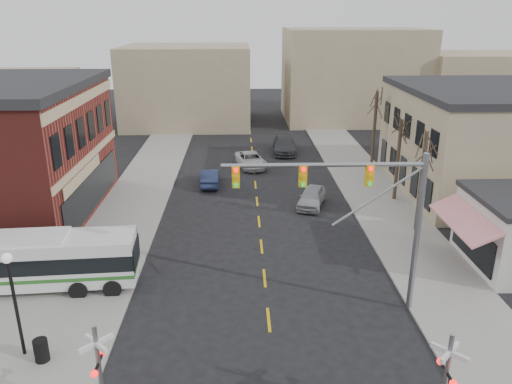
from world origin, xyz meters
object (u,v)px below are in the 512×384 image
at_px(traffic_signal_mast, 365,202).
at_px(car_c, 251,160).
at_px(street_lamp, 12,284).
at_px(trash_bin, 41,350).
at_px(car_b, 210,177).
at_px(transit_bus, 25,261).
at_px(rr_crossing_west, 113,375).
at_px(car_d, 284,145).
at_px(pedestrian_near, 94,272).
at_px(car_a, 312,197).
at_px(pedestrian_far, 82,256).

height_order(traffic_signal_mast, car_c, traffic_signal_mast).
xyz_separation_m(street_lamp, trash_bin, (0.94, -0.47, -2.87)).
bearing_deg(car_b, traffic_signal_mast, 111.62).
bearing_deg(transit_bus, street_lamp, -70.46).
distance_m(traffic_signal_mast, trash_bin, 15.38).
xyz_separation_m(rr_crossing_west, car_d, (9.19, 36.59, -1.14)).
distance_m(rr_crossing_west, pedestrian_near, 9.70).
bearing_deg(street_lamp, rr_crossing_west, -37.96).
distance_m(car_b, car_d, 12.69).
xyz_separation_m(transit_bus, street_lamp, (1.97, -5.55, 1.82)).
bearing_deg(pedestrian_near, car_a, -36.09).
distance_m(transit_bus, street_lamp, 6.17).
bearing_deg(street_lamp, pedestrian_far, 86.79).
bearing_deg(car_c, transit_bus, -132.55).
bearing_deg(rr_crossing_west, transit_bus, 126.06).
distance_m(traffic_signal_mast, rr_crossing_west, 12.84).
bearing_deg(car_b, pedestrian_near, 71.75).
relative_size(transit_bus, car_c, 2.34).
distance_m(rr_crossing_west, car_d, 37.74).
bearing_deg(car_b, car_c, -126.41).
height_order(transit_bus, pedestrian_near, transit_bus).
xyz_separation_m(pedestrian_near, pedestrian_far, (-1.20, 1.87, -0.03)).
distance_m(traffic_signal_mast, pedestrian_near, 14.37).
distance_m(transit_bus, car_c, 25.31).
height_order(street_lamp, car_b, street_lamp).
bearing_deg(trash_bin, car_b, 75.86).
relative_size(car_c, pedestrian_near, 2.55).
bearing_deg(rr_crossing_west, pedestrian_near, 109.28).
xyz_separation_m(transit_bus, rr_crossing_west, (6.77, -9.30, 0.29)).
relative_size(car_a, pedestrian_near, 2.19).
distance_m(traffic_signal_mast, pedestrian_far, 15.89).
bearing_deg(trash_bin, traffic_signal_mast, 14.13).
distance_m(car_d, pedestrian_near, 30.13).
distance_m(street_lamp, car_b, 23.60).
xyz_separation_m(traffic_signal_mast, car_c, (-4.69, 24.57, -5.01)).
relative_size(car_a, car_c, 0.86).
relative_size(rr_crossing_west, pedestrian_far, 2.97).
xyz_separation_m(rr_crossing_west, pedestrian_near, (-3.19, 9.12, -0.88)).
bearing_deg(car_a, car_b, 165.63).
bearing_deg(car_c, car_a, -80.55).
bearing_deg(trash_bin, street_lamp, 153.75).
bearing_deg(trash_bin, car_d, 68.62).
height_order(car_a, pedestrian_near, pedestrian_near).
bearing_deg(car_d, rr_crossing_west, -100.99).
bearing_deg(trash_bin, car_c, 71.53).
height_order(traffic_signal_mast, trash_bin, traffic_signal_mast).
xyz_separation_m(traffic_signal_mast, pedestrian_near, (-13.41, 2.30, -4.61)).
distance_m(rr_crossing_west, street_lamp, 6.27).
bearing_deg(traffic_signal_mast, car_b, 113.21).
xyz_separation_m(street_lamp, pedestrian_far, (0.41, 7.25, -2.43)).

